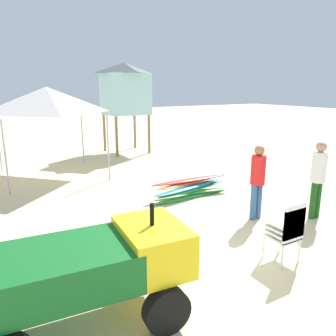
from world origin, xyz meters
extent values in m
plane|color=beige|center=(0.00, 0.00, 0.00)|extent=(80.00, 80.00, 0.00)
cube|color=#146023|center=(-2.87, -0.27, 0.85)|extent=(1.88, 1.24, 0.50)
cube|color=yellow|center=(-1.68, -0.37, 0.90)|extent=(0.88, 1.16, 0.60)
cylinder|color=black|center=(-1.68, -0.37, 1.35)|extent=(0.06, 0.06, 0.30)
cylinder|color=black|center=(-1.68, 0.19, 0.30)|extent=(0.61, 0.23, 0.60)
cylinder|color=black|center=(-1.77, -0.91, 0.30)|extent=(0.61, 0.23, 0.60)
cylinder|color=black|center=(-3.48, 0.33, 0.30)|extent=(0.61, 0.23, 0.60)
cube|color=white|center=(0.82, -0.40, 0.44)|extent=(0.48, 0.48, 0.04)
cube|color=white|center=(0.82, -0.62, 0.64)|extent=(0.48, 0.04, 0.40)
cube|color=white|center=(0.82, -0.40, 0.53)|extent=(0.48, 0.48, 0.04)
cube|color=white|center=(0.82, -0.62, 0.73)|extent=(0.48, 0.04, 0.40)
cube|color=white|center=(0.82, -0.40, 0.62)|extent=(0.48, 0.48, 0.04)
cube|color=white|center=(0.82, -0.62, 0.82)|extent=(0.48, 0.04, 0.40)
cube|color=white|center=(0.82, -0.40, 0.71)|extent=(0.48, 0.48, 0.04)
cube|color=white|center=(0.82, -0.62, 0.91)|extent=(0.48, 0.04, 0.40)
cylinder|color=white|center=(1.03, -0.19, 0.21)|extent=(0.04, 0.04, 0.42)
cylinder|color=white|center=(0.61, -0.19, 0.21)|extent=(0.04, 0.04, 0.42)
cylinder|color=white|center=(1.03, -0.61, 0.21)|extent=(0.04, 0.04, 0.42)
cylinder|color=white|center=(0.61, -0.61, 0.21)|extent=(0.04, 0.04, 0.42)
ellipsoid|color=green|center=(1.34, 3.16, 0.04)|extent=(2.52, 0.40, 0.08)
ellipsoid|color=green|center=(1.43, 3.24, 0.12)|extent=(2.14, 0.75, 0.08)
ellipsoid|color=green|center=(1.43, 3.25, 0.20)|extent=(2.46, 0.68, 0.08)
ellipsoid|color=#268CCC|center=(1.31, 3.22, 0.28)|extent=(2.45, 0.76, 0.08)
ellipsoid|color=orange|center=(1.39, 3.38, 0.36)|extent=(2.23, 0.58, 0.08)
ellipsoid|color=red|center=(1.42, 3.34, 0.44)|extent=(2.46, 0.33, 0.08)
cylinder|color=#33598C|center=(1.70, 1.19, 0.42)|extent=(0.14, 0.14, 0.83)
cylinder|color=#33598C|center=(1.86, 1.19, 0.42)|extent=(0.14, 0.14, 0.83)
cylinder|color=red|center=(1.78, 1.19, 1.16)|extent=(0.32, 0.32, 0.66)
sphere|color=#9E6B47|center=(1.78, 1.19, 1.60)|extent=(0.23, 0.23, 0.23)
cylinder|color=#194C19|center=(2.92, 0.55, 0.43)|extent=(0.14, 0.14, 0.87)
cylinder|color=#194C19|center=(3.08, 0.55, 0.43)|extent=(0.14, 0.14, 0.87)
cylinder|color=white|center=(3.00, 0.55, 1.21)|extent=(0.32, 0.32, 0.69)
sphere|color=tan|center=(3.00, 0.55, 1.67)|extent=(0.23, 0.23, 0.23)
cylinder|color=#B2B2B7|center=(-2.97, 5.93, 1.06)|extent=(0.05, 0.05, 2.13)
cylinder|color=#B2B2B7|center=(-0.01, 5.93, 1.06)|extent=(0.05, 0.05, 2.13)
cylinder|color=#B2B2B7|center=(-0.01, 8.89, 1.06)|extent=(0.05, 0.05, 2.13)
pyramid|color=silver|center=(-1.49, 7.41, 2.54)|extent=(2.96, 2.96, 0.83)
cylinder|color=olive|center=(1.58, 9.28, 0.87)|extent=(0.12, 0.12, 1.74)
cylinder|color=olive|center=(3.14, 9.28, 0.87)|extent=(0.12, 0.12, 1.74)
cylinder|color=olive|center=(1.58, 10.84, 0.87)|extent=(0.12, 0.12, 1.74)
cylinder|color=olive|center=(3.14, 10.84, 0.87)|extent=(0.12, 0.12, 1.74)
cube|color=#A3D9E1|center=(2.36, 10.06, 2.64)|extent=(1.80, 1.80, 1.80)
pyramid|color=#4C5156|center=(2.36, 10.06, 3.77)|extent=(1.98, 1.98, 0.45)
camera|label=1|loc=(-3.48, -3.91, 2.96)|focal=34.97mm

